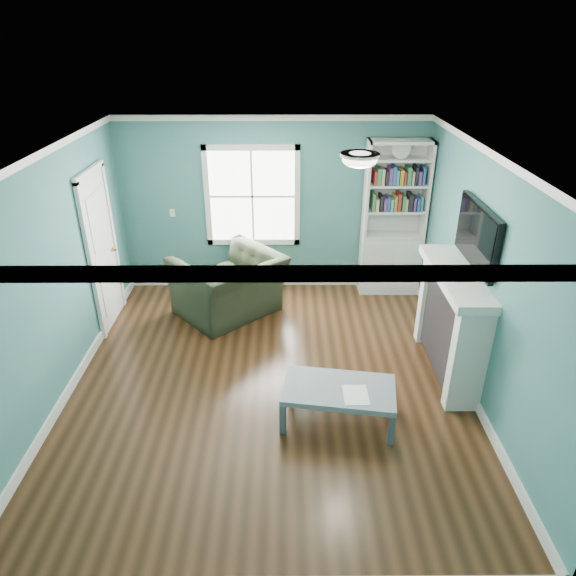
{
  "coord_description": "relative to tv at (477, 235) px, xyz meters",
  "views": [
    {
      "loc": [
        0.19,
        -4.83,
        3.68
      ],
      "look_at": [
        0.21,
        0.4,
        1.0
      ],
      "focal_mm": 32.0,
      "sensor_mm": 36.0,
      "label": 1
    }
  ],
  "objects": [
    {
      "name": "room_walls",
      "position": [
        -2.2,
        -0.2,
        -0.14
      ],
      "size": [
        5.0,
        5.0,
        5.0
      ],
      "color": "#357271",
      "rests_on": "ground"
    },
    {
      "name": "coffee_table",
      "position": [
        -1.47,
        -0.86,
        -1.37
      ],
      "size": [
        1.21,
        0.78,
        0.41
      ],
      "rotation": [
        0.0,
        0.0,
        -0.15
      ],
      "color": "#444951",
      "rests_on": "ground"
    },
    {
      "name": "trim",
      "position": [
        -2.2,
        -0.2,
        -0.49
      ],
      "size": [
        4.5,
        5.0,
        2.6
      ],
      "color": "white",
      "rests_on": "ground"
    },
    {
      "name": "floor",
      "position": [
        -2.2,
        -0.2,
        -1.72
      ],
      "size": [
        5.0,
        5.0,
        0.0
      ],
      "primitive_type": "plane",
      "color": "black",
      "rests_on": "ground"
    },
    {
      "name": "recliner",
      "position": [
        -2.81,
        1.4,
        -1.14
      ],
      "size": [
        1.57,
        1.54,
        1.16
      ],
      "primitive_type": "imported",
      "rotation": [
        0.0,
        0.0,
        -2.4
      ],
      "color": "#242D1C",
      "rests_on": "ground"
    },
    {
      "name": "ceiling_fixture",
      "position": [
        -1.3,
        -0.1,
        0.82
      ],
      "size": [
        0.38,
        0.38,
        0.15
      ],
      "color": "white",
      "rests_on": "room_walls"
    },
    {
      "name": "window",
      "position": [
        -2.5,
        2.29,
        -0.27
      ],
      "size": [
        1.4,
        0.06,
        1.5
      ],
      "color": "white",
      "rests_on": "room_walls"
    },
    {
      "name": "tv",
      "position": [
        0.0,
        0.0,
        0.0
      ],
      "size": [
        0.06,
        1.1,
        0.65
      ],
      "primitive_type": "cube",
      "color": "black",
      "rests_on": "fireplace"
    },
    {
      "name": "light_switch",
      "position": [
        -3.7,
        2.28,
        -0.52
      ],
      "size": [
        0.08,
        0.01,
        0.12
      ],
      "primitive_type": "cube",
      "color": "white",
      "rests_on": "room_walls"
    },
    {
      "name": "door",
      "position": [
        -4.42,
        1.2,
        -0.65
      ],
      "size": [
        0.12,
        0.98,
        2.17
      ],
      "color": "silver",
      "rests_on": "ground"
    },
    {
      "name": "paper_sheet",
      "position": [
        -1.32,
        -0.98,
        -1.31
      ],
      "size": [
        0.25,
        0.31,
        0.0
      ],
      "primitive_type": "cube",
      "rotation": [
        0.0,
        0.0,
        0.0
      ],
      "color": "white",
      "rests_on": "coffee_table"
    },
    {
      "name": "bookshelf",
      "position": [
        -0.43,
        2.1,
        -0.8
      ],
      "size": [
        0.9,
        0.35,
        2.31
      ],
      "color": "silver",
      "rests_on": "ground"
    },
    {
      "name": "fireplace",
      "position": [
        -0.12,
        0.0,
        -1.09
      ],
      "size": [
        0.44,
        1.58,
        1.3
      ],
      "color": "black",
      "rests_on": "ground"
    }
  ]
}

